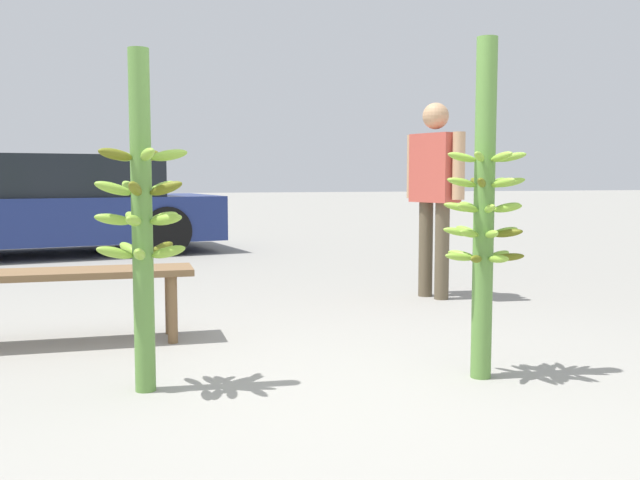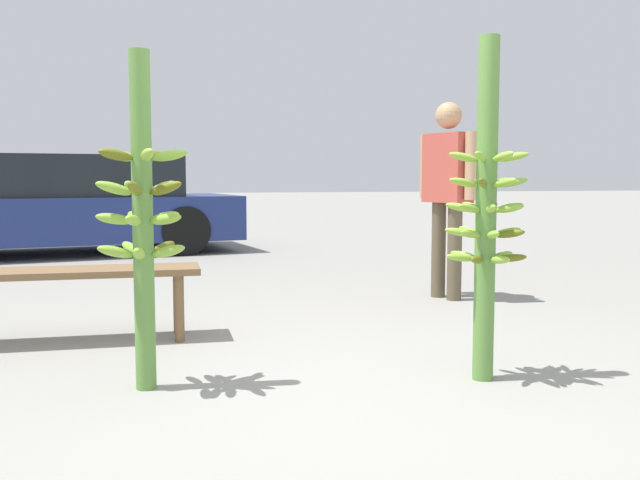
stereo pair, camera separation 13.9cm
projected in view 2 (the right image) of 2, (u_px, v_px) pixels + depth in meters
ground_plane at (346, 409)px, 3.08m from camera, size 80.00×80.00×0.00m
banana_stalk_left at (143, 216)px, 3.30m from camera, size 0.43×0.43×1.58m
banana_stalk_center at (486, 210)px, 3.45m from camera, size 0.40×0.40×1.67m
vendor_person at (448, 183)px, 5.77m from camera, size 0.32×0.61×1.59m
market_bench at (78, 280)px, 4.29m from camera, size 1.45×0.38×0.45m
parked_car at (76, 206)px, 9.25m from camera, size 4.42×2.54×1.27m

